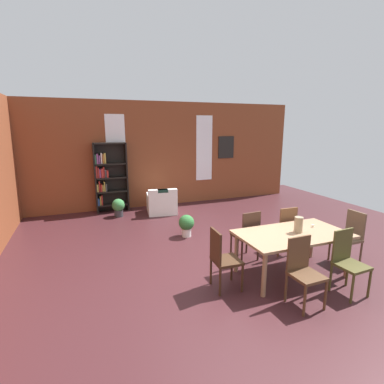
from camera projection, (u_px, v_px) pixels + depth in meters
ground_plane at (227, 262)px, 5.39m from camera, size 11.36×11.36×0.00m
back_wall_brick at (162, 154)px, 9.08m from camera, size 8.96×0.12×3.18m
window_pane_0 at (116, 151)px, 8.50m from camera, size 0.55×0.02×2.07m
window_pane_1 at (204, 148)px, 9.47m from camera, size 0.55×0.02×2.07m
dining_table at (293, 237)px, 4.80m from camera, size 1.82×1.01×0.73m
vase_on_table at (298, 225)px, 4.79m from camera, size 0.14×0.14×0.26m
tealight_candle_0 at (313, 226)px, 5.07m from camera, size 0.04×0.04×0.04m
dining_chair_head_left at (222, 257)px, 4.39m from camera, size 0.42×0.42×0.95m
dining_chair_near_right at (347, 260)px, 4.31m from camera, size 0.42×0.42×0.95m
dining_chair_head_right at (350, 235)px, 5.28m from camera, size 0.40×0.40×0.95m
dining_chair_far_left at (247, 234)px, 5.36m from camera, size 0.43×0.43×0.95m
dining_chair_near_left at (303, 269)px, 4.02m from camera, size 0.41×0.41×0.95m
dining_chair_far_right at (284, 228)px, 5.64m from camera, size 0.40×0.40×0.95m
bookshelf_tall at (108, 177)px, 8.41m from camera, size 0.92×0.28×2.00m
armchair_white at (162, 204)px, 8.39m from camera, size 0.90×0.90×0.75m
potted_plant_by_shelf at (118, 207)px, 8.05m from camera, size 0.35×0.35×0.50m
potted_plant_corner at (186, 224)px, 6.58m from camera, size 0.35×0.35×0.50m
framed_picture at (226, 147)px, 9.74m from camera, size 0.56×0.03×0.72m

